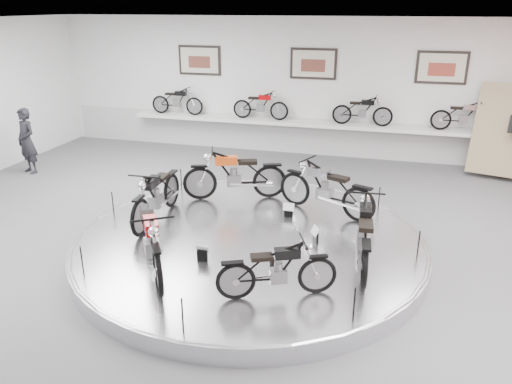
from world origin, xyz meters
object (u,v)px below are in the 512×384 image
(bike_b, at_px, (235,174))
(visitor, at_px, (27,141))
(bike_c, at_px, (156,194))
(bike_f, at_px, (364,233))
(display_platform, at_px, (250,244))
(shelf, at_px, (310,124))
(bike_d, at_px, (151,239))
(bike_a, at_px, (326,188))
(bike_e, at_px, (277,269))

(bike_b, xyz_separation_m, visitor, (-6.19, 1.12, 0.02))
(bike_c, relative_size, bike_f, 0.99)
(display_platform, distance_m, shelf, 6.46)
(bike_c, distance_m, bike_d, 2.02)
(shelf, height_order, bike_c, bike_c)
(bike_b, bearing_deg, bike_f, 122.38)
(shelf, height_order, bike_b, bike_b)
(bike_b, xyz_separation_m, bike_d, (-0.31, -3.36, -0.01))
(display_platform, xyz_separation_m, bike_b, (-0.84, 1.78, 0.71))
(shelf, distance_m, bike_a, 5.05)
(shelf, distance_m, bike_e, 8.26)
(bike_b, relative_size, bike_d, 1.01)
(bike_f, bearing_deg, display_platform, 72.04)
(display_platform, xyz_separation_m, bike_e, (0.93, -1.80, 0.59))
(bike_e, height_order, bike_f, bike_f)
(bike_a, xyz_separation_m, bike_d, (-2.33, -3.08, 0.01))
(bike_b, bearing_deg, bike_e, 96.44)
(display_platform, bearing_deg, bike_c, 172.43)
(shelf, xyz_separation_m, bike_c, (-1.97, -6.14, -0.16))
(shelf, xyz_separation_m, bike_f, (2.07, -6.87, -0.15))
(bike_c, bearing_deg, bike_f, 78.08)
(bike_d, xyz_separation_m, bike_f, (3.22, 1.12, -0.01))
(shelf, relative_size, bike_f, 5.92)
(bike_e, xyz_separation_m, visitor, (-7.97, 4.69, 0.14))
(bike_d, height_order, bike_f, bike_d)
(bike_d, distance_m, bike_f, 3.41)
(display_platform, xyz_separation_m, visitor, (-7.04, 2.89, 0.73))
(bike_c, bearing_deg, display_platform, 80.78)
(display_platform, height_order, shelf, shelf)
(bike_c, height_order, visitor, visitor)
(display_platform, bearing_deg, bike_d, -125.96)
(bike_c, xyz_separation_m, bike_d, (0.82, -1.85, 0.02))
(display_platform, distance_m, bike_c, 2.10)
(bike_e, relative_size, visitor, 0.86)
(bike_b, xyz_separation_m, bike_f, (2.91, -2.25, -0.01))
(display_platform, relative_size, bike_c, 3.49)
(bike_c, relative_size, bike_e, 1.22)
(bike_b, height_order, bike_e, bike_b)
(shelf, xyz_separation_m, bike_e, (0.93, -8.20, -0.26))
(shelf, relative_size, bike_e, 7.29)
(bike_b, xyz_separation_m, bike_e, (1.78, -3.58, -0.12))
(bike_a, xyz_separation_m, bike_f, (0.89, -1.96, 0.00))
(bike_d, bearing_deg, bike_e, 51.18)
(bike_a, relative_size, bike_f, 1.00)
(visitor, bearing_deg, bike_f, 1.05)
(bike_a, height_order, bike_f, bike_f)
(bike_c, bearing_deg, bike_a, 109.74)
(bike_a, distance_m, bike_b, 2.04)
(bike_f, bearing_deg, visitor, 64.59)
(bike_d, bearing_deg, bike_a, 109.92)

